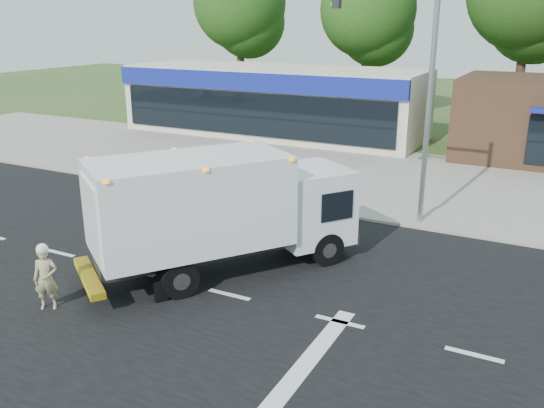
% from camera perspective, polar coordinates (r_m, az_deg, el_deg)
% --- Properties ---
extents(ground, '(120.00, 120.00, 0.00)m').
position_cam_1_polar(ground, '(14.90, -4.24, -9.00)').
color(ground, '#385123').
rests_on(ground, ground).
extents(road_asphalt, '(60.00, 14.00, 0.02)m').
position_cam_1_polar(road_asphalt, '(14.90, -4.24, -8.98)').
color(road_asphalt, black).
rests_on(road_asphalt, ground).
extents(sidewalk, '(60.00, 2.40, 0.12)m').
position_cam_1_polar(sidewalk, '(21.76, 7.08, -0.11)').
color(sidewalk, gray).
rests_on(sidewalk, ground).
extents(parking_apron, '(60.00, 9.00, 0.02)m').
position_cam_1_polar(parking_apron, '(27.08, 11.41, 3.16)').
color(parking_apron, gray).
rests_on(parking_apron, ground).
extents(lane_markings, '(55.20, 7.00, 0.01)m').
position_cam_1_polar(lane_markings, '(13.27, -2.26, -12.50)').
color(lane_markings, silver).
rests_on(lane_markings, road_asphalt).
extents(ems_box_truck, '(6.28, 7.48, 3.34)m').
position_cam_1_polar(ems_box_truck, '(15.57, -5.17, -0.14)').
color(ems_box_truck, black).
rests_on(ems_box_truck, ground).
extents(emergency_worker, '(0.69, 0.63, 1.69)m').
position_cam_1_polar(emergency_worker, '(14.90, -21.51, -6.72)').
color(emergency_worker, tan).
rests_on(emergency_worker, ground).
extents(retail_strip_mall, '(18.00, 6.20, 4.00)m').
position_cam_1_polar(retail_strip_mall, '(35.41, 0.14, 10.22)').
color(retail_strip_mall, '#BDB59C').
rests_on(retail_strip_mall, ground).
extents(traffic_signal_pole, '(3.51, 0.25, 8.00)m').
position_cam_1_polar(traffic_signal_pole, '(19.53, 13.62, 12.10)').
color(traffic_signal_pole, gray).
rests_on(traffic_signal_pole, ground).
extents(background_trees, '(36.77, 7.39, 12.10)m').
position_cam_1_polar(background_trees, '(40.23, 16.89, 18.08)').
color(background_trees, '#332114').
rests_on(background_trees, ground).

